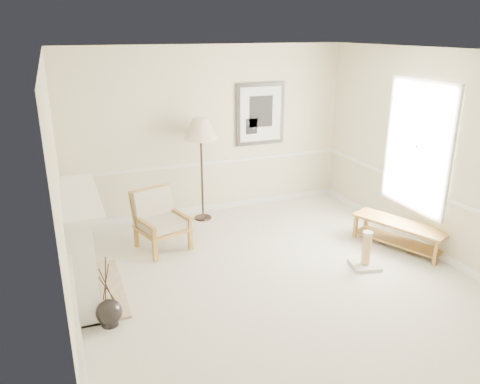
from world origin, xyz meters
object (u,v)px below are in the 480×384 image
(armchair, at_px, (159,217))
(scratching_post, at_px, (366,256))
(floor_vase, at_px, (109,313))
(floor_lamp, at_px, (201,132))
(bench, at_px, (399,231))

(armchair, height_order, scratching_post, armchair)
(floor_vase, bearing_deg, floor_lamp, 53.84)
(armchair, relative_size, floor_lamp, 0.50)
(floor_vase, height_order, armchair, armchair)
(floor_vase, xyz_separation_m, armchair, (0.96, 1.79, 0.32))
(floor_vase, distance_m, bench, 4.32)
(floor_vase, relative_size, armchair, 0.96)
(armchair, bearing_deg, bench, -38.60)
(floor_lamp, bearing_deg, bench, -41.97)
(floor_vase, relative_size, bench, 0.58)
(floor_vase, height_order, scratching_post, floor_vase)
(armchair, bearing_deg, floor_vase, -134.68)
(floor_lamp, relative_size, scratching_post, 3.34)
(floor_vase, distance_m, armchair, 2.05)
(bench, bearing_deg, armchair, 157.82)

